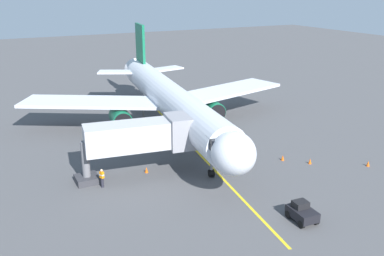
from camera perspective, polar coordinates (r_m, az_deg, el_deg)
ground_plane at (r=50.79m, az=-3.63°, el=-0.86°), size 220.00×220.00×0.00m
apron_lead_in_line at (r=46.65m, az=0.14°, el=-2.62°), size 5.76×39.65×0.01m
airplane at (r=50.84m, az=-3.04°, el=3.88°), size 34.47×40.30×11.50m
jet_bridge at (r=39.18m, az=-6.01°, el=-1.08°), size 11.52×4.31×5.40m
ground_crew_marshaller at (r=38.29m, az=-11.93°, el=-6.53°), size 0.38×0.46×1.71m
tug_near_nose at (r=33.59m, az=14.47°, el=-10.85°), size 1.67×2.38×1.50m
safety_cone_nose_left at (r=40.74m, az=-6.10°, el=-5.58°), size 0.32×0.32×0.55m
safety_cone_nose_right at (r=44.21m, az=12.01°, el=-3.90°), size 0.32×0.32×0.55m
safety_cone_wing_port at (r=45.29m, az=22.45°, el=-4.41°), size 0.32×0.32×0.55m
safety_cone_wing_starboard at (r=44.02m, az=15.48°, el=-4.29°), size 0.32×0.32×0.55m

